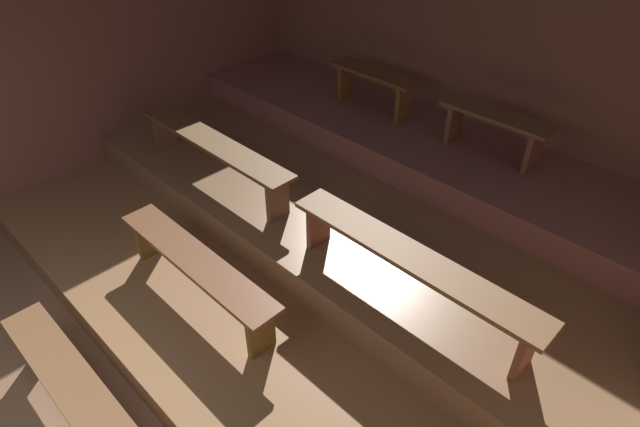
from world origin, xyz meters
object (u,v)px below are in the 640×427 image
Objects in this scene: bench_upper_left at (374,81)px; bench_upper_right at (494,124)px; bench_lower_center at (197,266)px; bench_middle_left at (213,148)px; bench_floor_center at (71,384)px; bench_middle_right at (410,263)px.

bench_upper_left is 1.00× the size of bench_upper_right.
bench_lower_center is 2.96m from bench_upper_right.
bench_upper_left reaches higher than bench_middle_left.
bench_upper_right reaches higher than bench_floor_center.
bench_lower_center is 1.66m from bench_middle_right.
bench_middle_left is at bearing -103.54° from bench_upper_left.
bench_floor_center is 1.18m from bench_lower_center.
bench_middle_left reaches higher than bench_floor_center.
bench_middle_left is (-0.99, 0.92, 0.30)m from bench_lower_center.
bench_upper_left and bench_upper_right have the same top height.
bench_middle_right is at bearing -44.24° from bench_upper_left.
bench_middle_left is 2.65m from bench_upper_right.
bench_middle_right is at bearing 0.00° from bench_middle_left.
bench_upper_left reaches higher than bench_middle_right.
bench_floor_center is at bearing -121.54° from bench_middle_right.
bench_middle_left is 1.00× the size of bench_middle_right.
bench_lower_center is at bearing -78.88° from bench_upper_left.
bench_floor_center is 0.80× the size of bench_middle_right.
bench_middle_left is 1.95× the size of bench_upper_left.
bench_upper_left is (-0.63, 3.90, 0.85)m from bench_floor_center.
bench_upper_right is at bearing 78.13° from bench_floor_center.
bench_middle_left is 2.33m from bench_middle_right.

